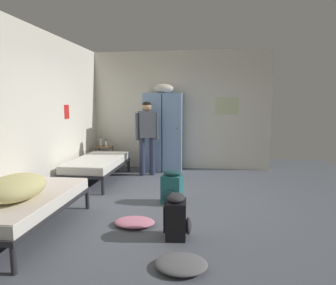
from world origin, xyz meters
TOP-DOWN VIEW (x-y plane):
  - ground_plane at (0.00, 0.00)m, footprint 8.18×8.18m
  - room_backdrop at (-1.16, 1.19)m, footprint 4.38×5.17m
  - locker_bank at (-0.37, 2.28)m, footprint 0.90×0.55m
  - shelf_unit at (-1.83, 2.22)m, footprint 0.38×0.30m
  - bed_left_front at (-1.58, -1.48)m, footprint 0.90×1.90m
  - bed_left_rear at (-1.58, 1.07)m, footprint 0.90×1.90m
  - bedding_heap at (-1.58, -1.67)m, footprint 0.61×0.85m
  - person_traveler at (-0.65, 1.72)m, footprint 0.49×0.32m
  - water_bottle at (-1.91, 2.24)m, footprint 0.07×0.07m
  - lotion_bottle at (-1.76, 2.18)m, footprint 0.06×0.06m
  - backpack_black at (0.32, -1.39)m, footprint 0.35×0.33m
  - backpack_teal at (0.11, -0.13)m, footprint 0.36×0.38m
  - clothes_pile_pink at (-0.28, -1.11)m, footprint 0.55×0.40m
  - clothes_pile_grey at (0.43, -2.10)m, footprint 0.53×0.45m

SIDE VIEW (x-z plane):
  - ground_plane at x=0.00m, z-range 0.00..0.00m
  - clothes_pile_pink at x=-0.28m, z-range 0.00..0.09m
  - clothes_pile_grey at x=0.43m, z-range 0.00..0.10m
  - backpack_black at x=0.32m, z-range -0.02..0.53m
  - backpack_teal at x=0.11m, z-range -0.02..0.53m
  - shelf_unit at x=-1.83m, z-range 0.06..0.63m
  - bed_left_front at x=-1.58m, z-range 0.14..0.63m
  - bed_left_rear at x=-1.58m, z-range 0.14..0.63m
  - bedding_heap at x=-1.58m, z-range 0.49..0.79m
  - lotion_bottle at x=-1.76m, z-range 0.56..0.73m
  - water_bottle at x=-1.91m, z-range 0.56..0.79m
  - locker_bank at x=-0.37m, z-range -0.07..2.00m
  - person_traveler at x=-0.65m, z-range 0.17..1.82m
  - room_backdrop at x=-1.16m, z-range 0.00..2.87m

